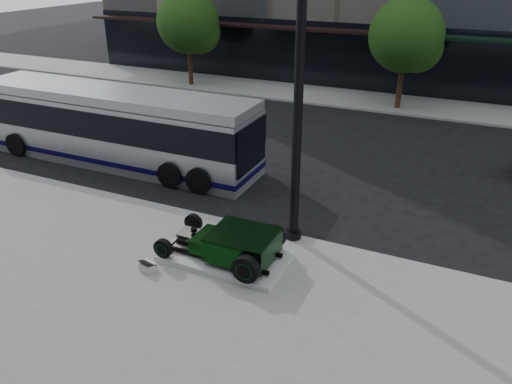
% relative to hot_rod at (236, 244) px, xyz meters
% --- Properties ---
extents(ground, '(120.00, 120.00, 0.00)m').
position_rel_hot_rod_xyz_m(ground, '(0.22, 4.08, -0.70)').
color(ground, black).
rests_on(ground, ground).
extents(sidewalk_far, '(70.00, 4.00, 0.12)m').
position_rel_hot_rod_xyz_m(sidewalk_far, '(0.22, 18.08, -0.64)').
color(sidewalk_far, gray).
rests_on(sidewalk_far, ground).
extents(street_trees, '(29.80, 3.80, 5.70)m').
position_rel_hot_rod_xyz_m(street_trees, '(1.36, 17.15, 3.07)').
color(street_trees, black).
rests_on(street_trees, sidewalk_far).
extents(display_plinth, '(3.40, 1.80, 0.15)m').
position_rel_hot_rod_xyz_m(display_plinth, '(-0.33, -0.00, -0.50)').
color(display_plinth, silver).
rests_on(display_plinth, sidewalk_near).
extents(hot_rod, '(3.22, 2.00, 0.81)m').
position_rel_hot_rod_xyz_m(hot_rod, '(0.00, 0.00, 0.00)').
color(hot_rod, black).
rests_on(hot_rod, display_plinth).
extents(info_plaque, '(0.45, 0.38, 0.31)m').
position_rel_hot_rod_xyz_m(info_plaque, '(-1.94, -1.31, -0.45)').
color(info_plaque, silver).
rests_on(info_plaque, sidewalk_near).
extents(lamppost, '(0.46, 0.46, 8.39)m').
position_rel_hot_rod_xyz_m(lamppost, '(0.95, 1.88, 3.30)').
color(lamppost, black).
rests_on(lamppost, sidewalk_near).
extents(transit_bus, '(12.12, 2.88, 2.92)m').
position_rel_hot_rod_xyz_m(transit_bus, '(-7.82, 4.86, 0.79)').
color(transit_bus, '#AEB2B8').
rests_on(transit_bus, ground).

